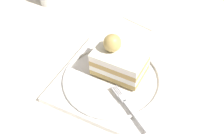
{
  "coord_description": "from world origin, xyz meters",
  "views": [
    {
      "loc": [
        -0.37,
        -0.14,
        0.43
      ],
      "look_at": [
        -0.02,
        -0.02,
        0.05
      ],
      "focal_mm": 43.48,
      "sensor_mm": 36.0,
      "label": 1
    }
  ],
  "objects_px": {
    "dessert_plate": "(112,80)",
    "folded_napkin": "(142,19)",
    "fork": "(129,107)",
    "cake_slice": "(119,60)"
  },
  "relations": [
    {
      "from": "cake_slice",
      "to": "folded_napkin",
      "type": "xyz_separation_m",
      "value": [
        0.21,
        -0.0,
        -0.05
      ]
    },
    {
      "from": "dessert_plate",
      "to": "fork",
      "type": "xyz_separation_m",
      "value": [
        -0.06,
        -0.05,
        0.01
      ]
    },
    {
      "from": "fork",
      "to": "folded_napkin",
      "type": "distance_m",
      "value": 0.3
    },
    {
      "from": "cake_slice",
      "to": "folded_napkin",
      "type": "distance_m",
      "value": 0.22
    },
    {
      "from": "fork",
      "to": "cake_slice",
      "type": "bearing_deg",
      "value": 27.72
    },
    {
      "from": "fork",
      "to": "folded_napkin",
      "type": "height_order",
      "value": "fork"
    },
    {
      "from": "cake_slice",
      "to": "fork",
      "type": "height_order",
      "value": "cake_slice"
    },
    {
      "from": "dessert_plate",
      "to": "folded_napkin",
      "type": "relative_size",
      "value": 2.59
    },
    {
      "from": "dessert_plate",
      "to": "fork",
      "type": "relative_size",
      "value": 2.61
    },
    {
      "from": "dessert_plate",
      "to": "folded_napkin",
      "type": "xyz_separation_m",
      "value": [
        0.24,
        -0.01,
        -0.01
      ]
    }
  ]
}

